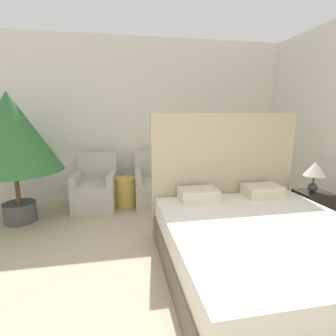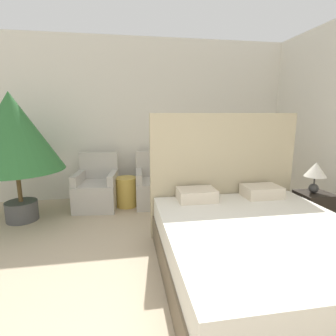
# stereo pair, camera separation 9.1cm
# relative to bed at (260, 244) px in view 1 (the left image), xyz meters

# --- Properties ---
(wall_back) EXTENTS (10.00, 0.06, 2.90)m
(wall_back) POSITION_rel_bed_xyz_m (-0.89, 2.81, 1.13)
(wall_back) COLOR silver
(wall_back) RESTS_ON ground_plane
(bed) EXTENTS (1.89, 2.10, 1.58)m
(bed) POSITION_rel_bed_xyz_m (0.00, 0.00, 0.00)
(bed) COLOR brown
(bed) RESTS_ON ground_plane
(armchair_near_window_left) EXTENTS (0.74, 0.74, 0.91)m
(armchair_near_window_left) POSITION_rel_bed_xyz_m (-1.74, 2.21, -0.04)
(armchair_near_window_left) COLOR #B7B2A8
(armchair_near_window_left) RESTS_ON ground_plane
(armchair_near_window_right) EXTENTS (0.70, 0.70, 0.91)m
(armchair_near_window_right) POSITION_rel_bed_xyz_m (-0.74, 2.21, -0.04)
(armchair_near_window_right) COLOR #B7B2A8
(armchair_near_window_right) RESTS_ON ground_plane
(potted_palm) EXTENTS (1.33, 1.33, 1.87)m
(potted_palm) POSITION_rel_bed_xyz_m (-2.79, 1.84, 0.97)
(potted_palm) COLOR #4C4C4C
(potted_palm) RESTS_ON ground_plane
(nightstand) EXTENTS (0.40, 0.36, 0.57)m
(nightstand) POSITION_rel_bed_xyz_m (1.16, 0.72, -0.04)
(nightstand) COLOR black
(nightstand) RESTS_ON ground_plane
(table_lamp) EXTENTS (0.27, 0.27, 0.40)m
(table_lamp) POSITION_rel_bed_xyz_m (1.14, 0.72, 0.53)
(table_lamp) COLOR #333333
(table_lamp) RESTS_ON nightstand
(side_table) EXTENTS (0.37, 0.37, 0.50)m
(side_table) POSITION_rel_bed_xyz_m (-1.24, 2.21, -0.07)
(side_table) COLOR gold
(side_table) RESTS_ON ground_plane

